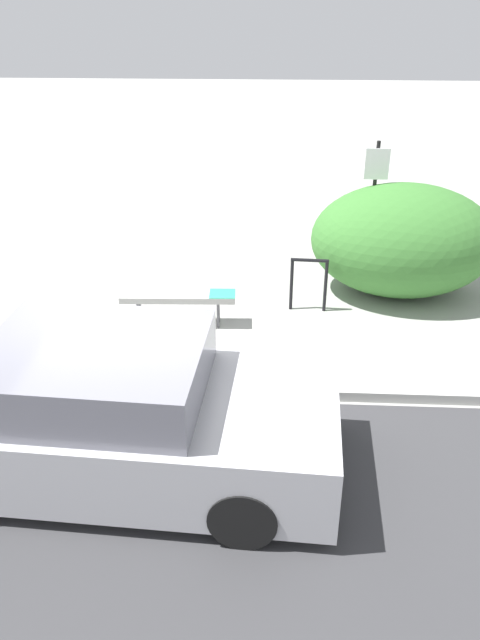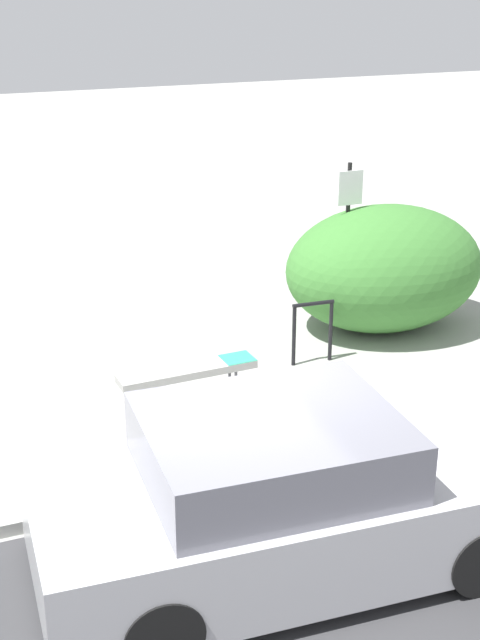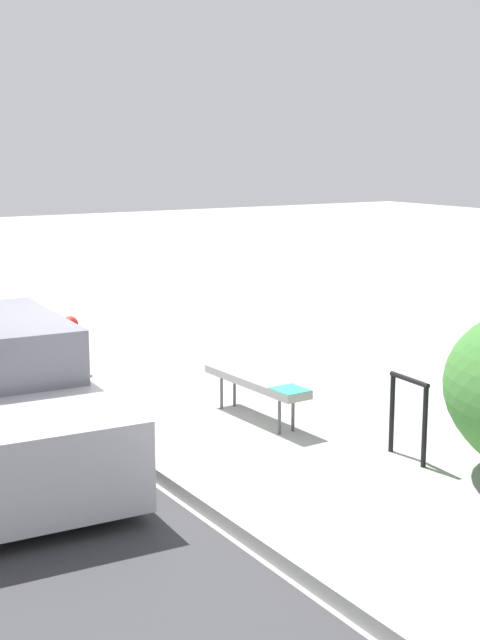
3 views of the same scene
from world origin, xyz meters
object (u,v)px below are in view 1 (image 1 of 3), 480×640
object	(u,v)px
bench	(179,297)
parked_car_near	(114,414)
sign_post	(373,202)
bike_rack	(309,279)

from	to	relation	value
bench	parked_car_near	size ratio (longest dim) A/B	0.38
bench	sign_post	world-z (taller)	sign_post
bench	parked_car_near	bearing A→B (deg)	-96.01
bike_rack	sign_post	size ratio (longest dim) A/B	0.36
bench	bike_rack	bearing A→B (deg)	14.53
sign_post	bench	bearing A→B (deg)	-151.35
bike_rack	sign_post	bearing A→B (deg)	45.04
bench	bike_rack	size ratio (longest dim) A/B	1.97
sign_post	parked_car_near	size ratio (longest dim) A/B	0.54
bike_rack	parked_car_near	size ratio (longest dim) A/B	0.19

